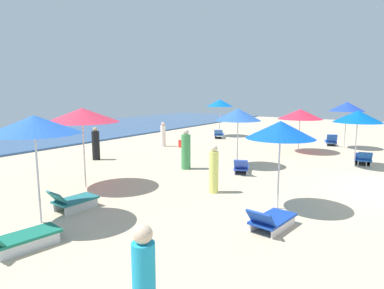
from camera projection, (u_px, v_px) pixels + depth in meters
The scene contains 22 objects.
ocean at pixel (15, 138), 24.02m from camera, with size 60.00×12.55×0.12m, color #305791.
umbrella_0 at pixel (34, 125), 8.18m from camera, with size 2.21×2.21×2.75m.
lounge_chair_0_0 at pixel (73, 201), 9.47m from camera, with size 1.33×0.76×0.65m.
lounge_chair_0_1 at pixel (20, 238), 7.08m from camera, with size 1.58×0.87×0.65m.
umbrella_1 at pixel (358, 117), 14.55m from camera, with size 2.06×2.06×2.51m.
lounge_chair_1_0 at pixel (361, 158), 15.56m from camera, with size 1.50×0.64×0.62m.
lounge_chair_1_1 at pixel (364, 159), 15.38m from camera, with size 1.35×0.81×0.67m.
umbrella_2 at pixel (280, 130), 9.27m from camera, with size 1.92×1.92×2.52m.
lounge_chair_2_0 at pixel (271, 220), 8.12m from camera, with size 1.53×0.84×0.63m.
umbrella_3 at pixel (82, 115), 11.39m from camera, with size 2.49×2.49×2.77m.
umbrella_4 at pixel (220, 103), 25.07m from camera, with size 1.98×1.98×2.75m.
lounge_chair_4_0 at pixel (219, 135), 24.21m from camera, with size 1.58×1.14×0.68m.
umbrella_5 at pixel (300, 114), 18.36m from camera, with size 2.40×2.40×2.37m.
umbrella_6 at pixel (238, 115), 14.72m from camera, with size 2.02×2.02×2.59m.
lounge_chair_6_0 at pixel (241, 167), 13.80m from camera, with size 1.49×1.03×0.68m.
umbrella_8 at pixel (347, 107), 19.50m from camera, with size 1.97×1.97×2.73m.
lounge_chair_8_0 at pixel (331, 141), 20.93m from camera, with size 1.48×0.98×0.76m.
beachgoer_1 at pixel (214, 170), 11.04m from camera, with size 0.33×0.33×1.60m.
beachgoer_2 at pixel (186, 151), 14.44m from camera, with size 0.45×0.45×1.73m.
beachgoer_3 at pixel (163, 135), 20.49m from camera, with size 0.44×0.44×1.50m.
beachgoer_4 at pixel (96, 145), 16.42m from camera, with size 0.43×0.43×1.61m.
cooler_box_0 at pixel (182, 144), 20.16m from camera, with size 0.45×0.31×0.44m, color red.
Camera 1 is at (-12.95, 0.04, 3.31)m, focal length 31.38 mm.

